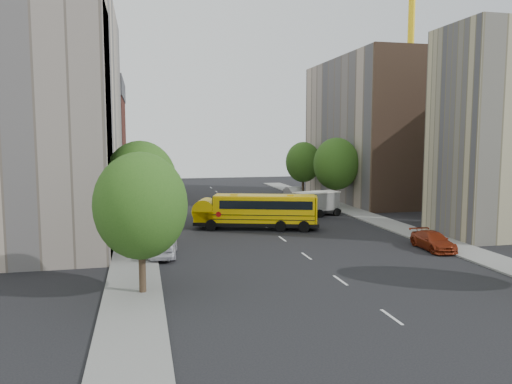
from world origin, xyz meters
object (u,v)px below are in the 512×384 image
object	(u,v)px
tower_crane	(425,26)
safari_truck	(313,203)
street_tree_2	(141,169)
parked_car_3	(433,241)
parked_car_1	(166,217)
parked_car_2	(155,198)
street_tree_1	(141,183)
street_tree_5	(303,162)
parked_car_0	(163,245)
parked_car_5	(294,193)
street_tree_4	(336,164)
parked_car_4	(313,200)
street_tree_0	(141,206)
school_bus	(255,210)

from	to	relation	value
tower_crane	safari_truck	distance (m)	38.70
street_tree_2	parked_car_3	xyz separation A→B (m)	(20.60, -22.17, -4.18)
parked_car_1	parked_car_3	size ratio (longest dim) A/B	1.00
parked_car_2	parked_car_3	bearing A→B (deg)	125.76
tower_crane	street_tree_1	size ratio (longest dim) A/B	4.52
parked_car_3	street_tree_5	bearing A→B (deg)	90.53
street_tree_2	parked_car_0	distance (m)	20.36
parked_car_3	parked_car_5	bearing A→B (deg)	94.35
street_tree_5	street_tree_2	bearing A→B (deg)	-151.39
street_tree_4	parked_car_4	bearing A→B (deg)	142.97
street_tree_1	parked_car_3	distance (m)	21.45
street_tree_1	street_tree_0	bearing A→B (deg)	-90.00
street_tree_4	tower_crane	bearing A→B (deg)	36.02
street_tree_4	parked_car_3	xyz separation A→B (m)	(-1.40, -22.17, -4.43)
parked_car_0	tower_crane	bearing A→B (deg)	-133.91
street_tree_4	parked_car_5	distance (m)	10.28
parked_car_3	street_tree_2	bearing A→B (deg)	135.78
parked_car_1	parked_car_0	bearing A→B (deg)	83.86
safari_truck	street_tree_0	bearing A→B (deg)	-142.89
street_tree_4	safari_truck	bearing A→B (deg)	-130.26
tower_crane	street_tree_0	bearing A→B (deg)	-134.49
parked_car_5	parked_car_3	bearing A→B (deg)	-90.15
school_bus	parked_car_3	xyz separation A→B (m)	(10.74, -10.96, -1.09)
safari_truck	parked_car_4	bearing A→B (deg)	55.29
street_tree_4	street_tree_2	bearing A→B (deg)	180.00
street_tree_2	street_tree_5	bearing A→B (deg)	28.61
street_tree_1	street_tree_2	world-z (taller)	street_tree_1
street_tree_0	parked_car_4	world-z (taller)	street_tree_0
parked_car_0	parked_car_3	size ratio (longest dim) A/B	1.03
street_tree_4	school_bus	bearing A→B (deg)	-137.27
parked_car_1	parked_car_5	distance (m)	24.14
street_tree_0	parked_car_1	distance (m)	21.04
street_tree_0	street_tree_1	world-z (taller)	street_tree_1
tower_crane	parked_car_4	xyz separation A→B (m)	(-21.45, -12.34, -23.80)
street_tree_4	school_bus	distance (m)	16.85
parked_car_0	parked_car_1	distance (m)	12.48
street_tree_0	street_tree_2	size ratio (longest dim) A/B	0.96
tower_crane	street_tree_2	size ratio (longest dim) A/B	4.64
street_tree_5	safari_truck	distance (m)	18.58
street_tree_4	street_tree_5	bearing A→B (deg)	90.00
tower_crane	parked_car_0	xyz separation A→B (m)	(-39.85, -33.90, -23.69)
street_tree_0	street_tree_1	size ratio (longest dim) A/B	0.94
street_tree_1	school_bus	world-z (taller)	street_tree_1
parked_car_4	street_tree_1	bearing A→B (deg)	-130.36
parked_car_2	street_tree_4	bearing A→B (deg)	162.00
parked_car_4	street_tree_0	bearing A→B (deg)	-118.88
parked_car_0	parked_car_5	size ratio (longest dim) A/B	0.97
school_bus	parked_car_0	bearing A→B (deg)	-116.50
parked_car_2	parked_car_5	bearing A→B (deg)	-173.31
street_tree_1	street_tree_5	world-z (taller)	street_tree_1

